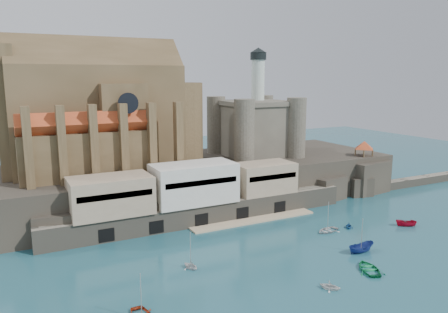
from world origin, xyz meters
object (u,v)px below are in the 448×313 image
castle_keep (255,125)px  pavilion (364,146)px  boat_2 (361,252)px  boat_1 (330,289)px  church (106,117)px

castle_keep → pavilion: (25.92, -15.08, -5.59)m
castle_keep → boat_2: castle_keep is taller
castle_keep → boat_1: bearing=-110.0°
boat_2 → pavilion: bearing=-43.8°
pavilion → boat_1: size_ratio=2.00×
church → boat_1: church is taller
pavilion → boat_2: (-31.76, -32.14, -12.73)m
boat_2 → church: bearing=36.5°
castle_keep → boat_1: 61.93m
pavilion → boat_1: pavilion is taller
pavilion → boat_2: bearing=-134.7°
boat_1 → boat_2: size_ratio=0.58×
boat_2 → boat_1: bearing=121.0°
castle_keep → pavilion: 30.50m
pavilion → castle_keep: bearing=149.8°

